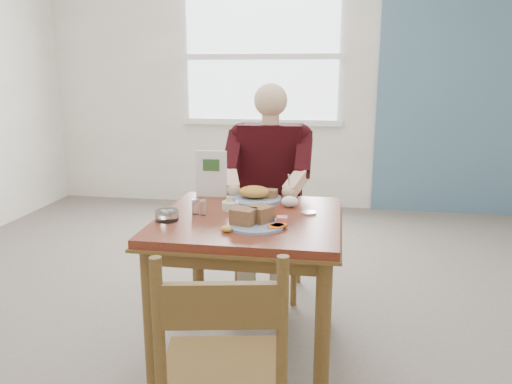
% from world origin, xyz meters
% --- Properties ---
extents(floor, '(6.00, 6.00, 0.00)m').
position_xyz_m(floor, '(0.00, 0.00, 0.00)').
color(floor, '#60594E').
rests_on(floor, ground).
extents(wall_back, '(5.50, 0.00, 5.50)m').
position_xyz_m(wall_back, '(0.00, 3.00, 1.40)').
color(wall_back, white).
rests_on(wall_back, ground).
extents(accent_panel, '(1.60, 0.02, 2.80)m').
position_xyz_m(accent_panel, '(1.60, 2.98, 1.40)').
color(accent_panel, slate).
rests_on(accent_panel, ground).
extents(lemon_wedge, '(0.06, 0.04, 0.03)m').
position_xyz_m(lemon_wedge, '(-0.06, -0.27, 0.76)').
color(lemon_wedge, gold).
rests_on(lemon_wedge, table).
extents(napkin, '(0.10, 0.08, 0.06)m').
position_xyz_m(napkin, '(0.18, 0.21, 0.78)').
color(napkin, white).
rests_on(napkin, table).
extents(metal_dish, '(0.08, 0.08, 0.01)m').
position_xyz_m(metal_dish, '(0.29, 0.09, 0.75)').
color(metal_dish, silver).
rests_on(metal_dish, table).
extents(window, '(1.72, 0.04, 1.42)m').
position_xyz_m(window, '(-0.40, 2.97, 1.60)').
color(window, white).
rests_on(window, wall_back).
extents(table, '(0.92, 0.92, 0.75)m').
position_xyz_m(table, '(0.00, 0.00, 0.64)').
color(table, maroon).
rests_on(table, ground).
extents(chair_far, '(0.42, 0.42, 0.95)m').
position_xyz_m(chair_far, '(0.00, 0.80, 0.48)').
color(chair_far, brown).
rests_on(chair_far, ground).
extents(chair_near, '(0.49, 0.49, 0.95)m').
position_xyz_m(chair_near, '(0.08, -0.95, 0.48)').
color(chair_near, brown).
rests_on(chair_near, ground).
extents(diner, '(0.53, 0.56, 1.39)m').
position_xyz_m(diner, '(0.00, 0.71, 0.81)').
color(diner, tan).
rests_on(diner, chair_far).
extents(near_plate, '(0.35, 0.35, 0.09)m').
position_xyz_m(near_plate, '(0.06, -0.16, 0.78)').
color(near_plate, white).
rests_on(near_plate, table).
extents(far_plate, '(0.32, 0.32, 0.08)m').
position_xyz_m(far_plate, '(-0.02, 0.31, 0.78)').
color(far_plate, white).
rests_on(far_plate, table).
extents(caddy, '(0.10, 0.10, 0.06)m').
position_xyz_m(caddy, '(-0.12, 0.09, 0.77)').
color(caddy, white).
rests_on(caddy, table).
extents(shakers, '(0.09, 0.05, 0.08)m').
position_xyz_m(shakers, '(-0.25, -0.02, 0.79)').
color(shakers, white).
rests_on(shakers, table).
extents(creamer, '(0.11, 0.11, 0.05)m').
position_xyz_m(creamer, '(-0.38, -0.14, 0.78)').
color(creamer, white).
rests_on(creamer, table).
extents(menu, '(0.18, 0.02, 0.27)m').
position_xyz_m(menu, '(-0.29, 0.36, 0.89)').
color(menu, white).
rests_on(menu, table).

